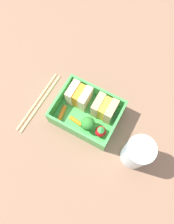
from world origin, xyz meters
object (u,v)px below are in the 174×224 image
Objects in this scene: carrot_stick_far_left at (62,113)px; broccoli_floret at (88,124)px; sandwich_center_left at (104,108)px; carrot_stick_left at (76,121)px; strawberry_far_left at (101,131)px; sandwich_left at (79,96)px; drinking_glass at (137,153)px; chopstick_pair at (39,102)px.

broccoli_floret is at bearing 1.12° from carrot_stick_far_left.
broccoli_floret is (7.46, 0.15, 2.07)cm from carrot_stick_far_left.
sandwich_center_left is at bearing 31.10° from carrot_stick_far_left.
strawberry_far_left is at bearing 2.65° from carrot_stick_left.
broccoli_floret is 1.33× the size of strawberry_far_left.
sandwich_left is 19.45cm from drinking_glass.
sandwich_center_left reaches higher than carrot_stick_left.
carrot_stick_far_left is 0.44× the size of drinking_glass.
sandwich_left reaches higher than broccoli_floret.
sandwich_left is 1.62× the size of carrot_stick_left.
sandwich_left is at bearing 149.27° from strawberry_far_left.
sandwich_center_left is 10.88cm from carrot_stick_far_left.
carrot_stick_left is 16.66cm from drinking_glass.
carrot_stick_far_left is at bearing -148.90° from sandwich_center_left.
carrot_stick_far_left is at bearing 177.73° from drinking_glass.
sandwich_left is 10.35cm from strawberry_far_left.
chopstick_pair is 1.90× the size of drinking_glass.
carrot_stick_left is at bearing -131.95° from sandwich_center_left.
drinking_glass reaches higher than carrot_stick_left.
carrot_stick_left is 1.05× the size of strawberry_far_left.
carrot_stick_left is at bearing -1.85° from chopstick_pair.
strawberry_far_left is at bearing 1.78° from broccoli_floret.
sandwich_left is at bearing 135.21° from broccoli_floret.
drinking_glass is at bearing -2.31° from chopstick_pair.
drinking_glass reaches higher than chopstick_pair.
chopstick_pair is (-9.46, -5.18, -3.71)cm from sandwich_left.
sandwich_center_left reaches higher than broccoli_floret.
carrot_stick_far_left is (-9.11, -5.49, -2.29)cm from sandwich_center_left.
broccoli_floret is (5.39, -5.35, -0.22)cm from sandwich_left.
carrot_stick_far_left is at bearing -2.41° from chopstick_pair.
broccoli_floret reaches higher than strawberry_far_left.
drinking_glass is (20.44, -0.81, 3.14)cm from carrot_stick_far_left.
strawberry_far_left is at bearing 173.65° from drinking_glass.
strawberry_far_left is (10.89, 0.25, 0.93)cm from carrot_stick_far_left.
sandwich_left is at bearing 69.36° from carrot_stick_far_left.
carrot_stick_left is 6.85cm from strawberry_far_left.
sandwich_center_left is 0.58× the size of drinking_glass.
sandwich_center_left reaches higher than strawberry_far_left.
broccoli_floret reaches higher than carrot_stick_left.
sandwich_left is 6.37cm from carrot_stick_left.
chopstick_pair is (-18.28, 0.06, -2.35)cm from strawberry_far_left.
strawberry_far_left is at bearing -71.27° from sandwich_center_left.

